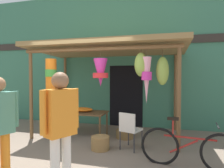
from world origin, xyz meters
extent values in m
plane|color=#756656|center=(0.00, 0.00, 0.00)|extent=(30.00, 30.00, 0.00)
cube|color=#387056|center=(0.00, 2.30, 2.24)|extent=(9.85, 0.25, 4.47)
cube|color=#2D2823|center=(0.00, 2.15, 2.77)|extent=(8.87, 0.04, 0.24)
cube|color=black|center=(0.66, 2.16, 1.00)|extent=(1.10, 0.03, 2.00)
cylinder|color=brown|center=(-1.49, 0.18, 1.15)|extent=(0.09, 0.09, 2.30)
cylinder|color=brown|center=(2.22, 0.18, 1.15)|extent=(0.09, 0.09, 2.30)
cylinder|color=brown|center=(-1.49, 2.05, 1.15)|extent=(0.09, 0.09, 2.30)
cylinder|color=brown|center=(2.22, 2.05, 1.15)|extent=(0.09, 0.09, 2.30)
cylinder|color=brown|center=(0.37, 0.18, 2.30)|extent=(3.91, 0.10, 0.10)
cylinder|color=brown|center=(0.37, 2.05, 2.45)|extent=(3.91, 0.10, 0.10)
cube|color=olive|center=(0.37, 1.11, 2.42)|extent=(4.21, 2.37, 0.22)
cylinder|color=brown|center=(-0.85, 0.13, 2.17)|extent=(0.01, 0.01, 0.16)
cylinder|color=orange|center=(-0.85, 0.13, 1.59)|extent=(0.27, 0.27, 1.00)
cylinder|color=green|center=(-0.85, 0.13, 1.73)|extent=(0.29, 0.29, 0.18)
cylinder|color=brown|center=(0.41, 0.27, 2.16)|extent=(0.01, 0.01, 0.17)
cone|color=#D13399|center=(0.41, 0.27, 1.74)|extent=(0.35, 0.35, 0.68)
cylinder|color=red|center=(0.41, 0.27, 1.67)|extent=(0.37, 0.37, 0.12)
cylinder|color=brown|center=(1.53, 0.17, 2.16)|extent=(0.01, 0.01, 0.17)
cone|color=pink|center=(1.53, 0.17, 1.56)|extent=(0.21, 0.21, 1.04)
cylinder|color=#D13399|center=(1.53, 0.17, 1.66)|extent=(0.23, 0.23, 0.19)
cylinder|color=#4C3D23|center=(1.87, 0.28, 2.17)|extent=(0.02, 0.02, 0.16)
ellipsoid|color=#89A842|center=(1.87, 0.28, 1.77)|extent=(0.28, 0.24, 0.63)
cylinder|color=#4C3D23|center=(1.40, 0.19, 2.21)|extent=(0.02, 0.02, 0.07)
ellipsoid|color=#89A842|center=(1.40, 0.19, 1.91)|extent=(0.29, 0.25, 0.54)
cube|color=brown|center=(-0.29, 0.76, 0.65)|extent=(1.34, 0.72, 0.04)
cylinder|color=brown|center=(-0.90, 0.45, 0.32)|extent=(0.05, 0.05, 0.63)
cylinder|color=brown|center=(0.33, 0.45, 0.32)|extent=(0.05, 0.05, 0.63)
cylinder|color=brown|center=(-0.90, 1.07, 0.32)|extent=(0.05, 0.05, 0.63)
cylinder|color=brown|center=(0.33, 1.07, 0.32)|extent=(0.05, 0.05, 0.63)
ellipsoid|color=orange|center=(-0.30, 0.80, 0.73)|extent=(0.59, 0.42, 0.11)
ellipsoid|color=#D13399|center=(-0.21, 0.76, 0.73)|extent=(0.27, 0.21, 0.08)
cube|color=beige|center=(1.20, 0.10, 0.44)|extent=(0.52, 0.52, 0.04)
cube|color=beige|center=(1.13, -0.07, 0.64)|extent=(0.39, 0.18, 0.40)
cylinder|color=#333338|center=(1.43, 0.20, 0.22)|extent=(0.03, 0.03, 0.44)
cylinder|color=#333338|center=(1.09, 0.33, 0.22)|extent=(0.03, 0.03, 0.44)
cylinder|color=#333338|center=(1.30, -0.13, 0.22)|extent=(0.03, 0.03, 0.44)
cylinder|color=#333338|center=(0.96, -0.01, 0.22)|extent=(0.03, 0.03, 0.44)
cylinder|color=olive|center=(0.54, -0.13, 0.15)|extent=(0.41, 0.41, 0.30)
cylinder|color=brown|center=(0.90, 0.88, 0.11)|extent=(0.48, 0.48, 0.22)
torus|color=black|center=(2.88, -0.65, 0.33)|extent=(0.71, 0.13, 0.71)
torus|color=black|center=(1.85, -0.53, 0.33)|extent=(0.71, 0.13, 0.71)
cylinder|color=maroon|center=(2.37, -0.59, 0.55)|extent=(0.88, 0.14, 0.04)
cylinder|color=maroon|center=(2.27, -0.58, 0.38)|extent=(0.50, 0.09, 0.31)
cylinder|color=maroon|center=(2.08, -0.55, 0.71)|extent=(0.03, 0.03, 0.30)
cube|color=black|center=(2.08, -0.55, 0.87)|extent=(0.21, 0.10, 0.05)
cylinder|color=#262628|center=(2.81, -0.64, 0.81)|extent=(0.07, 0.44, 0.02)
cylinder|color=orange|center=(-0.34, -1.95, 0.41)|extent=(0.13, 0.13, 0.81)
cylinder|color=#4C8E7A|center=(-0.27, -1.80, 1.14)|extent=(0.08, 0.08, 0.55)
cylinder|color=silver|center=(0.54, -2.04, 0.42)|extent=(0.13, 0.13, 0.84)
cylinder|color=silver|center=(0.62, -1.88, 0.42)|extent=(0.13, 0.13, 0.84)
cube|color=orange|center=(0.58, -1.96, 1.16)|extent=(0.38, 0.46, 0.63)
cylinder|color=orange|center=(0.47, -2.18, 1.19)|extent=(0.08, 0.08, 0.57)
cylinder|color=orange|center=(0.70, -1.73, 1.19)|extent=(0.08, 0.08, 0.57)
sphere|color=#896042|center=(0.58, -1.96, 1.59)|extent=(0.23, 0.23, 0.23)
camera|label=1|loc=(1.97, -4.41, 1.64)|focal=32.58mm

